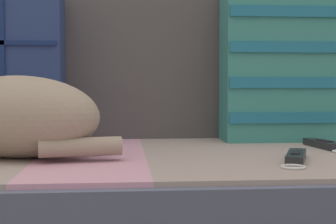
{
  "coord_description": "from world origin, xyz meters",
  "views": [
    {
      "loc": [
        0.07,
        -1.11,
        0.59
      ],
      "look_at": [
        0.17,
        0.05,
        0.53
      ],
      "focal_mm": 55.0,
      "sensor_mm": 36.0,
      "label": 1
    }
  ],
  "objects": [
    {
      "name": "game_remote_near",
      "position": [
        0.58,
        0.15,
        0.44
      ],
      "size": [
        0.07,
        0.2,
        0.02
      ],
      "color": "black",
      "rests_on": "couch"
    },
    {
      "name": "throw_pillow_striped",
      "position": [
        0.58,
        0.33,
        0.64
      ],
      "size": [
        0.45,
        0.14,
        0.43
      ],
      "color": "#337A70",
      "rests_on": "couch"
    },
    {
      "name": "sofa_backrest",
      "position": [
        0.0,
        0.48,
        0.68
      ],
      "size": [
        1.76,
        0.14,
        0.51
      ],
      "color": "#474242",
      "rests_on": "couch"
    },
    {
      "name": "sleeping_cat",
      "position": [
        -0.18,
        0.05,
        0.52
      ],
      "size": [
        0.45,
        0.32,
        0.18
      ],
      "color": "gray",
      "rests_on": "couch"
    },
    {
      "name": "game_remote_far",
      "position": [
        0.44,
        -0.06,
        0.44
      ],
      "size": [
        0.11,
        0.2,
        0.02
      ],
      "color": "black",
      "rests_on": "couch"
    }
  ]
}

